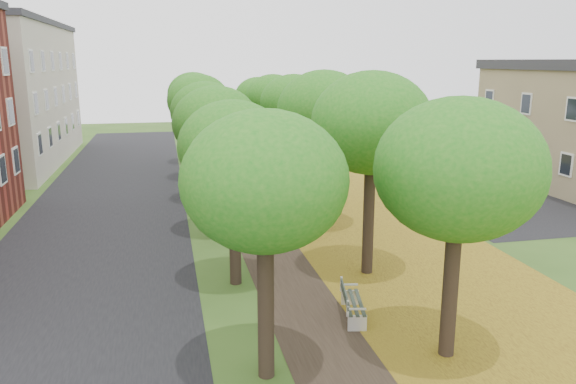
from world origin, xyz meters
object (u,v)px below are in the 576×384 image
bench (351,303)px  car_silver (485,200)px  car_grey (440,181)px  car_white (441,183)px  car_red (472,196)px

bench → car_silver: size_ratio=0.49×
car_grey → car_silver: bearing=-169.6°
car_silver → car_white: car_silver is taller
bench → car_red: 14.73m
car_red → car_grey: (0.00, 3.49, 0.06)m
bench → car_silver: 14.21m
bench → car_silver: car_silver is taller
car_silver → car_red: size_ratio=0.97×
car_red → car_white: size_ratio=0.87×
car_silver → car_red: car_silver is taller
car_red → bench: bearing=114.6°
car_silver → car_white: bearing=-16.6°
car_silver → car_grey: 4.42m
bench → car_grey: (10.14, 14.17, 0.27)m
bench → car_red: bearing=-31.8°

